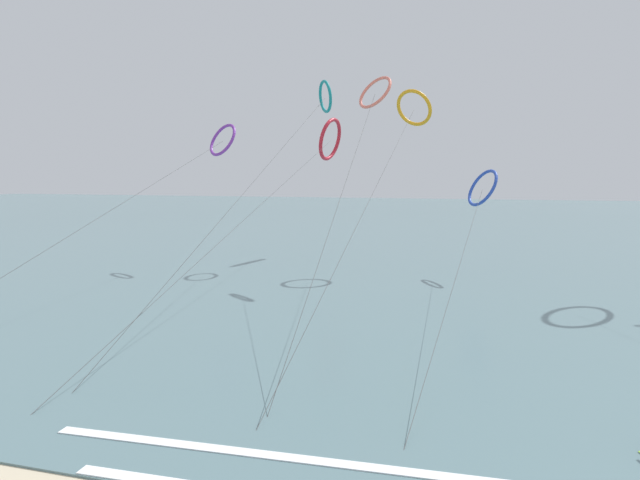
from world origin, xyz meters
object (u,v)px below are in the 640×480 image
Objects in this scene: kite_coral at (375,93)px; kite_crimson at (330,139)px; kite_teal at (325,97)px; kite_violet at (222,140)px; kite_cobalt at (482,188)px; kite_amber at (414,108)px.

kite_crimson is at bearing 156.28° from kite_coral.
kite_teal is 11.46m from kite_violet.
kite_crimson is 15.71m from kite_coral.
kite_crimson is at bearing -152.16° from kite_cobalt.
kite_coral is at bearing -172.92° from kite_teal.
kite_amber is 10.39m from kite_cobalt.
kite_crimson is at bearing -10.07° from kite_amber.
kite_coral is 16.72m from kite_violet.
kite_cobalt is at bearing -176.05° from kite_amber.
kite_cobalt is (6.62, -2.57, -7.59)m from kite_amber.
kite_coral is at bearing 19.94° from kite_violet.
kite_teal is at bearing -135.81° from kite_cobalt.
kite_amber is (9.30, -1.37, -1.56)m from kite_teal.
kite_coral is at bearing -101.40° from kite_cobalt.
kite_amber is at bearing -132.87° from kite_teal.
kite_teal reaches higher than kite_coral.
kite_crimson is 1.51× the size of kite_coral.
kite_coral is 0.80× the size of kite_violet.
kite_crimson is at bearing -24.72° from kite_teal.
kite_teal is at bearing 20.04° from kite_crimson.
kite_violet is at bearing 35.08° from kite_amber.
kite_teal is 1.06× the size of kite_cobalt.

